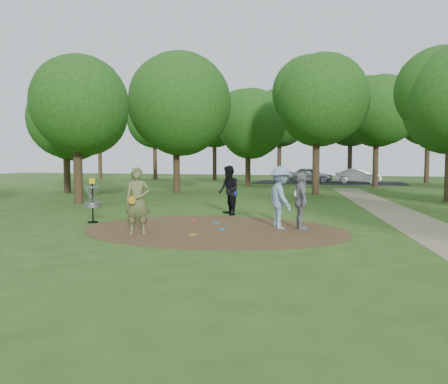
# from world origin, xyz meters

# --- Properties ---
(ground) EXTENTS (100.00, 100.00, 0.00)m
(ground) POSITION_xyz_m (0.00, 0.00, 0.00)
(ground) COLOR #2D5119
(ground) RESTS_ON ground
(dirt_clearing) EXTENTS (8.40, 8.40, 0.02)m
(dirt_clearing) POSITION_xyz_m (0.00, 0.00, 0.01)
(dirt_clearing) COLOR #47301C
(dirt_clearing) RESTS_ON ground
(footpath) EXTENTS (7.55, 39.89, 0.01)m
(footpath) POSITION_xyz_m (6.50, 2.00, 0.01)
(footpath) COLOR #8C7A5B
(footpath) RESTS_ON ground
(parking_lot) EXTENTS (14.00, 8.00, 0.01)m
(parking_lot) POSITION_xyz_m (2.00, 30.00, 0.00)
(parking_lot) COLOR black
(parking_lot) RESTS_ON ground
(player_observer_with_disc) EXTENTS (0.85, 0.73, 1.97)m
(player_observer_with_disc) POSITION_xyz_m (-1.85, -1.45, 0.99)
(player_observer_with_disc) COLOR #656B3E
(player_observer_with_disc) RESTS_ON ground
(player_throwing_with_disc) EXTENTS (1.45, 1.48, 1.99)m
(player_throwing_with_disc) POSITION_xyz_m (1.99, 0.76, 0.99)
(player_throwing_with_disc) COLOR #7D9DBA
(player_throwing_with_disc) RESTS_ON ground
(player_walking_with_disc) EXTENTS (1.17, 1.21, 1.97)m
(player_walking_with_disc) POSITION_xyz_m (-0.52, 3.65, 0.99)
(player_walking_with_disc) COLOR black
(player_walking_with_disc) RESTS_ON ground
(player_waiting_with_disc) EXTENTS (0.79, 1.14, 1.79)m
(player_waiting_with_disc) POSITION_xyz_m (2.64, 0.77, 0.89)
(player_waiting_with_disc) COLOR gray
(player_waiting_with_disc) RESTS_ON ground
(disc_ground_cyan) EXTENTS (0.22, 0.22, 0.02)m
(disc_ground_cyan) POSITION_xyz_m (-0.31, 1.32, 0.03)
(disc_ground_cyan) COLOR #169EB5
(disc_ground_cyan) RESTS_ON dirt_clearing
(disc_ground_blue) EXTENTS (0.22, 0.22, 0.02)m
(disc_ground_blue) POSITION_xyz_m (0.30, -0.01, 0.03)
(disc_ground_blue) COLOR #0D7ADD
(disc_ground_blue) RESTS_ON dirt_clearing
(disc_ground_red) EXTENTS (0.22, 0.22, 0.02)m
(disc_ground_red) POSITION_xyz_m (-1.28, 1.64, 0.03)
(disc_ground_red) COLOR red
(disc_ground_red) RESTS_ON dirt_clearing
(car_left) EXTENTS (4.39, 2.10, 1.45)m
(car_left) POSITION_xyz_m (0.35, 30.59, 0.72)
(car_left) COLOR #B5B9BD
(car_left) RESTS_ON ground
(car_right) EXTENTS (4.18, 1.63, 1.35)m
(car_right) POSITION_xyz_m (4.75, 29.70, 0.68)
(car_right) COLOR #ABADB3
(car_right) RESTS_ON ground
(disc_ground_orange) EXTENTS (0.22, 0.22, 0.02)m
(disc_ground_orange) POSITION_xyz_m (-0.25, -1.18, 0.03)
(disc_ground_orange) COLOR orange
(disc_ground_orange) RESTS_ON dirt_clearing
(disc_golf_basket) EXTENTS (0.63, 0.63, 1.54)m
(disc_golf_basket) POSITION_xyz_m (-4.50, 0.30, 0.87)
(disc_golf_basket) COLOR black
(disc_golf_basket) RESTS_ON ground
(tree_ring) EXTENTS (37.13, 45.05, 8.99)m
(tree_ring) POSITION_xyz_m (1.10, 8.91, 5.23)
(tree_ring) COLOR #332316
(tree_ring) RESTS_ON ground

